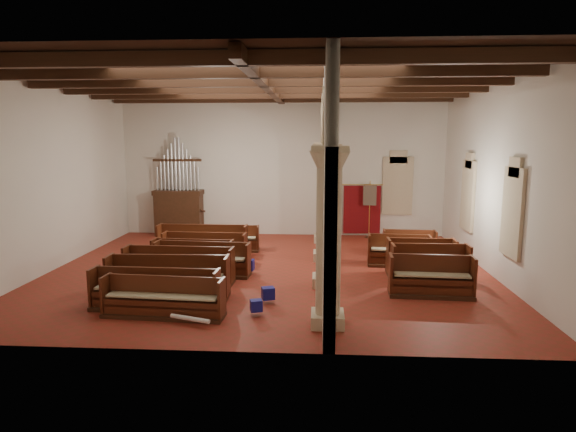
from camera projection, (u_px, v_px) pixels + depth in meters
The scene contains 34 objects.
floor at pixel (269, 271), 15.54m from camera, with size 14.00×14.00×0.00m, color maroon.
ceiling at pixel (268, 79), 14.58m from camera, with size 14.00×14.00×0.00m, color #331C11.
wall_back at pixel (282, 167), 20.97m from camera, with size 14.00×0.02×6.00m, color silver.
wall_front at pixel (236, 203), 9.15m from camera, with size 14.00×0.02×6.00m, color silver.
wall_left at pixel (52, 177), 15.48m from camera, with size 0.02×12.00×6.00m, color silver.
wall_right at pixel (497, 179), 14.64m from camera, with size 0.02×12.00×6.00m, color silver.
ceiling_beams at pixel (268, 85), 14.61m from camera, with size 13.80×11.80×0.30m, color #3B1F13, non-canonical shape.
arcade at pixel (326, 160), 14.86m from camera, with size 0.90×11.90×6.00m.
window_right_a at pixel (514, 212), 13.29m from camera, with size 0.03×1.00×2.20m, color #317057.
window_right_b at pixel (469, 196), 17.23m from camera, with size 0.03×1.00×2.20m, color #317057.
window_back at pixel (397, 186), 20.78m from camera, with size 1.00×0.03×2.20m, color #317057.
pipe_organ at pixel (179, 204), 21.01m from camera, with size 2.10×0.85×4.40m.
lectern at pixel (199, 224), 21.08m from camera, with size 0.58×0.61×1.23m.
dossal_curtain at pixel (362, 209), 20.98m from camera, with size 1.80×0.07×2.17m.
processional_banner at pixel (369, 219), 20.60m from camera, with size 0.56×0.71×2.45m.
hymnal_box_a at pixel (256, 306), 11.59m from camera, with size 0.28×0.23×0.28m, color navy.
hymnal_box_b at pixel (268, 293), 12.46m from camera, with size 0.31×0.26×0.31m, color navy.
hymnal_box_c at pixel (248, 265), 15.21m from camera, with size 0.34×0.28×0.34m, color #153996.
tube_heater_a at pixel (190, 319), 10.97m from camera, with size 0.10×0.10×1.02m, color silver.
tube_heater_b at pixel (201, 307), 11.73m from camera, with size 0.11×0.11×1.09m, color white.
nave_pew_0 at pixel (163, 304), 11.49m from camera, with size 2.98×0.84×0.97m.
nave_pew_1 at pixel (155, 296), 11.97m from camera, with size 3.23×0.79×1.03m.
nave_pew_2 at pixel (168, 284), 12.87m from camera, with size 3.26×0.83×1.14m.
nave_pew_3 at pixel (179, 271), 14.18m from camera, with size 3.27×0.83×1.08m.
nave_pew_4 at pixel (203, 264), 14.98m from camera, with size 3.02×0.90×1.04m.
nave_pew_5 at pixel (193, 260), 15.61m from camera, with size 2.67×0.81×0.99m.
nave_pew_6 at pixel (205, 252), 16.59m from camera, with size 2.90×0.78×1.02m.
nave_pew_7 at pixel (203, 246), 17.47m from camera, with size 3.25×0.76×1.13m.
nave_pew_8 at pixel (223, 243), 18.20m from camera, with size 2.74×0.81×0.96m.
aisle_pew_0 at pixel (431, 282), 13.01m from camera, with size 2.27×0.86×1.11m.
aisle_pew_1 at pixel (430, 269), 14.37m from camera, with size 2.29×0.76×1.11m.
aisle_pew_2 at pixel (421, 263), 14.98m from camera, with size 2.10×0.79×1.14m.
aisle_pew_3 at pixel (399, 255), 16.08m from camera, with size 2.09×0.84×1.05m.
aisle_pew_4 at pixel (409, 249), 17.17m from camera, with size 1.88×0.76×0.99m.
Camera 1 is at (1.53, -14.99, 4.22)m, focal length 30.00 mm.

